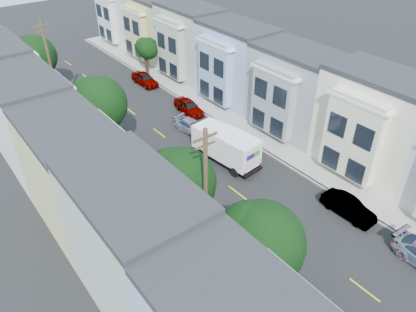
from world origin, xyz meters
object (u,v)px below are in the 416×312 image
(parked_left_c, at_px, (221,241))
(parked_right_c, at_px, (189,107))
(tree_c, at_px, (180,183))
(parked_left_d, at_px, (156,181))
(tree_far_r, at_px, (147,49))
(lead_sedan, at_px, (192,127))
(utility_pole_far, at_px, (51,69))
(fedex_truck, at_px, (226,145))
(parked_right_b, at_px, (348,207))
(tree_d, at_px, (98,105))
(parked_right_d, at_px, (145,79))
(tree_b, at_px, (260,245))
(tree_e, at_px, (35,57))
(utility_pole_near, at_px, (206,201))

(parked_left_c, height_order, parked_right_c, parked_left_c)
(tree_c, xyz_separation_m, parked_left_d, (1.40, 5.83, -4.11))
(parked_right_c, bearing_deg, parked_left_c, -115.83)
(tree_far_r, height_order, lead_sedan, tree_far_r)
(utility_pole_far, relative_size, fedex_truck, 1.57)
(fedex_truck, bearing_deg, parked_right_b, -82.26)
(utility_pole_far, bearing_deg, tree_d, -90.01)
(parked_left_d, xyz_separation_m, parked_right_d, (9.80, 18.53, 0.07))
(tree_b, distance_m, fedex_truck, 15.70)
(tree_c, distance_m, parked_left_d, 7.27)
(tree_far_r, relative_size, parked_left_d, 1.09)
(tree_far_r, bearing_deg, tree_c, -116.31)
(tree_e, distance_m, utility_pole_far, 5.42)
(tree_e, distance_m, parked_right_b, 36.46)
(tree_d, bearing_deg, lead_sedan, -3.94)
(parked_left_d, bearing_deg, tree_e, 99.28)
(tree_e, relative_size, tree_far_r, 1.48)
(utility_pole_near, bearing_deg, parked_left_c, 7.26)
(utility_pole_near, height_order, parked_right_b, utility_pole_near)
(fedex_truck, bearing_deg, tree_c, -154.12)
(tree_d, relative_size, parked_left_d, 1.78)
(fedex_truck, height_order, parked_right_c, fedex_truck)
(parked_right_c, bearing_deg, tree_far_r, 83.76)
(tree_d, xyz_separation_m, parked_right_c, (11.20, 2.96, -4.91))
(tree_e, bearing_deg, tree_far_r, -8.39)
(lead_sedan, bearing_deg, tree_e, 110.72)
(tree_e, distance_m, tree_far_r, 13.41)
(tree_e, distance_m, parked_left_c, 31.54)
(utility_pole_far, distance_m, parked_right_c, 14.62)
(tree_d, distance_m, tree_e, 16.68)
(tree_e, xyz_separation_m, parked_right_d, (11.20, -4.28, -4.14))
(tree_c, xyz_separation_m, tree_d, (-0.00, 11.97, 0.86))
(tree_b, distance_m, parked_right_b, 12.22)
(tree_b, distance_m, parked_right_d, 34.03)
(tree_c, relative_size, tree_d, 0.89)
(utility_pole_near, xyz_separation_m, parked_left_c, (1.40, 0.18, -4.42))
(tree_far_r, relative_size, utility_pole_far, 0.49)
(tree_b, bearing_deg, utility_pole_far, 90.00)
(utility_pole_near, bearing_deg, lead_sedan, 57.35)
(tree_e, distance_m, parked_right_c, 18.18)
(parked_left_d, bearing_deg, parked_left_c, -84.24)
(parked_right_c, distance_m, parked_right_d, 9.42)
(lead_sedan, distance_m, parked_left_d, 9.44)
(parked_right_d, bearing_deg, parked_left_d, -119.28)
(tree_b, distance_m, tree_c, 7.47)
(lead_sedan, bearing_deg, fedex_truck, -102.84)
(fedex_truck, xyz_separation_m, parked_right_b, (2.78, -11.11, -1.01))
(utility_pole_near, xyz_separation_m, parked_right_c, (11.20, 17.71, -4.42))
(parked_left_c, bearing_deg, tree_c, 117.73)
(tree_c, xyz_separation_m, parked_right_d, (11.20, 24.35, -4.04))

